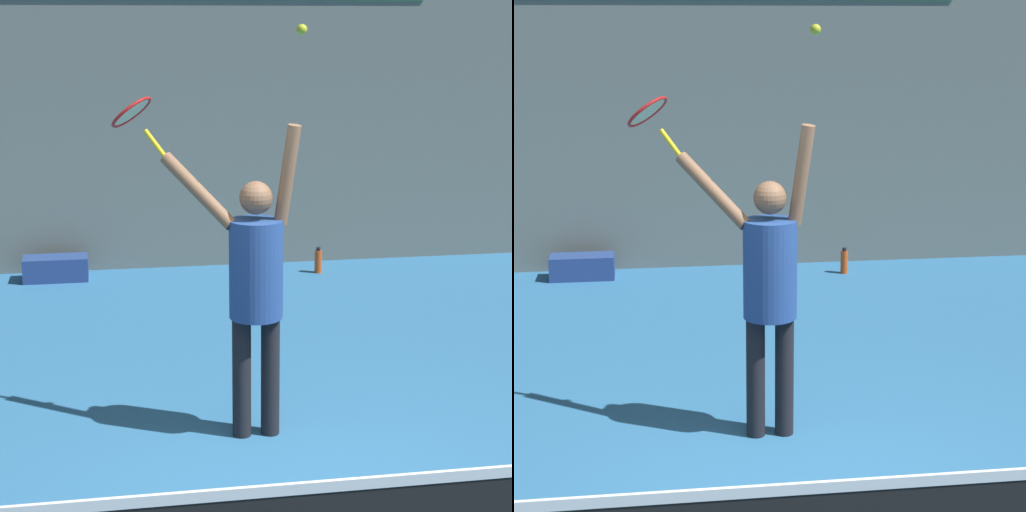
{
  "view_description": "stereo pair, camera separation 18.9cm",
  "coord_description": "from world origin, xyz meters",
  "views": [
    {
      "loc": [
        -1.11,
        -4.67,
        2.8
      ],
      "look_at": [
        -0.13,
        1.23,
        1.29
      ],
      "focal_mm": 65.0,
      "sensor_mm": 36.0,
      "label": 1
    },
    {
      "loc": [
        -0.93,
        -4.69,
        2.8
      ],
      "look_at": [
        -0.13,
        1.23,
        1.29
      ],
      "focal_mm": 65.0,
      "sensor_mm": 36.0,
      "label": 2
    }
  ],
  "objects": [
    {
      "name": "tennis_ball",
      "position": [
        0.14,
        1.12,
        2.75
      ],
      "size": [
        0.07,
        0.07,
        0.07
      ],
      "color": "#CCDB2D"
    },
    {
      "name": "water_bottle",
      "position": [
        1.28,
        5.36,
        0.14
      ],
      "size": [
        0.08,
        0.08,
        0.3
      ],
      "color": "#D84C19",
      "rests_on": "ground_plane"
    },
    {
      "name": "tennis_racket",
      "position": [
        -0.9,
        1.67,
        2.19
      ],
      "size": [
        0.43,
        0.42,
        0.42
      ],
      "color": "yellow"
    },
    {
      "name": "tennis_player",
      "position": [
        -0.14,
        1.23,
        1.12
      ],
      "size": [
        0.92,
        0.56,
        2.16
      ],
      "color": "black",
      "rests_on": "ground_plane"
    },
    {
      "name": "equipment_bag",
      "position": [
        -1.68,
        5.53,
        0.13
      ],
      "size": [
        0.71,
        0.33,
        0.27
      ],
      "color": "navy",
      "rests_on": "ground_plane"
    },
    {
      "name": "back_wall",
      "position": [
        0.0,
        5.94,
        2.5
      ],
      "size": [
        18.0,
        0.1,
        5.0
      ],
      "color": "slate",
      "rests_on": "ground_plane"
    }
  ]
}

